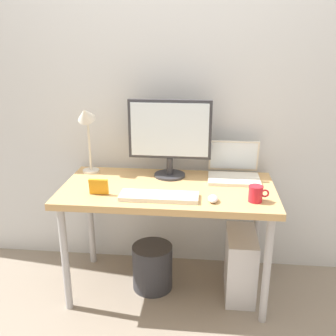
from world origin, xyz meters
name	(u,v)px	position (x,y,z in m)	size (l,w,h in m)	color
ground_plane	(168,287)	(0.00, 0.00, 0.00)	(6.00, 6.00, 0.00)	gray
back_wall	(174,81)	(0.00, 0.38, 1.30)	(4.40, 0.04, 2.60)	silver
desk	(168,197)	(0.00, 0.00, 0.65)	(1.28, 0.64, 0.72)	tan
monitor	(170,134)	(-0.01, 0.19, 1.00)	(0.52, 0.20, 0.49)	#333338
laptop	(234,169)	(0.40, 0.20, 0.77)	(0.32, 0.26, 0.23)	silver
desk_lamp	(86,125)	(-0.54, 0.19, 1.04)	(0.11, 0.16, 0.46)	silver
keyboard	(159,196)	(-0.03, -0.18, 0.73)	(0.44, 0.14, 0.02)	silver
mouse	(213,199)	(0.27, -0.19, 0.73)	(0.06, 0.09, 0.03)	silver
coffee_mug	(256,194)	(0.50, -0.17, 0.76)	(0.11, 0.08, 0.09)	red
photo_frame	(99,187)	(-0.38, -0.16, 0.76)	(0.11, 0.02, 0.09)	orange
computer_tower	(240,264)	(0.46, -0.01, 0.21)	(0.18, 0.36, 0.42)	silver
wastebasket	(152,267)	(-0.10, 0.00, 0.15)	(0.26, 0.26, 0.30)	#333338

